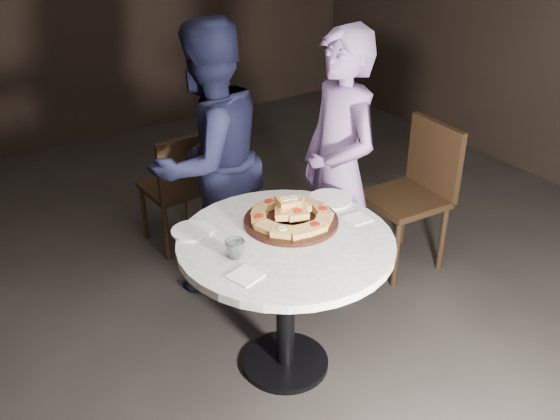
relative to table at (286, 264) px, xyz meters
name	(u,v)px	position (x,y,z in m)	size (l,w,h in m)	color
floor	(280,345)	(0.06, 0.14, -0.62)	(7.00, 7.00, 0.00)	black
table	(286,264)	(0.00, 0.00, 0.00)	(1.21, 1.21, 0.76)	black
serving_board	(291,221)	(0.11, 0.11, 0.15)	(0.46, 0.46, 0.02)	black
focaccia_pile	(291,213)	(0.11, 0.11, 0.19)	(0.42, 0.40, 0.11)	tan
plate_left	(192,231)	(-0.34, 0.30, 0.15)	(0.20, 0.20, 0.01)	white
plate_right	(330,199)	(0.40, 0.19, 0.15)	(0.23, 0.23, 0.01)	white
water_glass	(235,249)	(-0.27, -0.01, 0.18)	(0.09, 0.09, 0.08)	silver
napkin_near	(245,276)	(-0.31, -0.16, 0.15)	(0.12, 0.12, 0.01)	white
napkin_far	(358,218)	(0.40, -0.03, 0.14)	(0.11, 0.11, 0.01)	white
chair_far	(180,183)	(0.07, 1.35, -0.14)	(0.41, 0.42, 0.83)	black
chair_right	(417,186)	(1.25, 0.39, -0.08)	(0.48, 0.46, 0.93)	black
diner_navy	(209,161)	(0.07, 0.90, 0.19)	(0.78, 0.61, 1.61)	black
diner_teal	(339,171)	(0.62, 0.40, 0.18)	(0.58, 0.38, 1.60)	#866DA9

